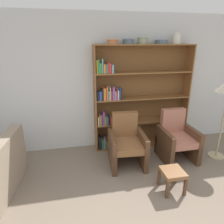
{
  "coord_description": "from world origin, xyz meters",
  "views": [
    {
      "loc": [
        -0.89,
        -1.37,
        2.21
      ],
      "look_at": [
        -0.2,
        2.12,
        0.95
      ],
      "focal_mm": 32.0,
      "sensor_mm": 36.0,
      "label": 1
    }
  ],
  "objects_px": {
    "bookshelf": "(134,100)",
    "footstool": "(173,174)",
    "bowl_copper": "(113,41)",
    "armchair_cushioned": "(177,139)",
    "vase_tall": "(177,39)",
    "bowl_brass": "(128,41)",
    "armchair_leather": "(127,143)",
    "bowl_sage": "(143,40)",
    "bowl_cream": "(161,42)"
  },
  "relations": [
    {
      "from": "bowl_brass",
      "to": "bowl_sage",
      "type": "bearing_deg",
      "value": 0.0
    },
    {
      "from": "bookshelf",
      "to": "bowl_brass",
      "type": "distance_m",
      "value": 1.18
    },
    {
      "from": "bookshelf",
      "to": "bowl_sage",
      "type": "bearing_deg",
      "value": -11.74
    },
    {
      "from": "bowl_copper",
      "to": "armchair_cushioned",
      "type": "relative_size",
      "value": 0.23
    },
    {
      "from": "armchair_cushioned",
      "to": "armchair_leather",
      "type": "bearing_deg",
      "value": -0.81
    },
    {
      "from": "armchair_leather",
      "to": "armchair_cushioned",
      "type": "xyz_separation_m",
      "value": [
        1.01,
        0.0,
        0.0
      ]
    },
    {
      "from": "bookshelf",
      "to": "bowl_copper",
      "type": "relative_size",
      "value": 9.94
    },
    {
      "from": "bookshelf",
      "to": "bowl_brass",
      "type": "relative_size",
      "value": 9.81
    },
    {
      "from": "bowl_sage",
      "to": "armchair_leather",
      "type": "xyz_separation_m",
      "value": [
        -0.45,
        -0.66,
        -1.82
      ]
    },
    {
      "from": "bookshelf",
      "to": "bowl_brass",
      "type": "xyz_separation_m",
      "value": [
        -0.17,
        -0.02,
        1.17
      ]
    },
    {
      "from": "armchair_cushioned",
      "to": "vase_tall",
      "type": "bearing_deg",
      "value": -102.96
    },
    {
      "from": "bowl_sage",
      "to": "footstool",
      "type": "height_order",
      "value": "bowl_sage"
    },
    {
      "from": "bowl_copper",
      "to": "bowl_cream",
      "type": "xyz_separation_m",
      "value": [
        0.97,
        -0.0,
        -0.0
      ]
    },
    {
      "from": "bowl_brass",
      "to": "armchair_leather",
      "type": "xyz_separation_m",
      "value": [
        -0.16,
        -0.66,
        -1.8
      ]
    },
    {
      "from": "bowl_copper",
      "to": "vase_tall",
      "type": "height_order",
      "value": "vase_tall"
    },
    {
      "from": "bowl_sage",
      "to": "footstool",
      "type": "relative_size",
      "value": 0.57
    },
    {
      "from": "bookshelf",
      "to": "armchair_cushioned",
      "type": "height_order",
      "value": "bookshelf"
    },
    {
      "from": "bowl_copper",
      "to": "footstool",
      "type": "distance_m",
      "value": 2.53
    },
    {
      "from": "armchair_cushioned",
      "to": "bowl_brass",
      "type": "bearing_deg",
      "value": -38.62
    },
    {
      "from": "bowl_sage",
      "to": "bowl_copper",
      "type": "bearing_deg",
      "value": 180.0
    },
    {
      "from": "bowl_sage",
      "to": "footstool",
      "type": "xyz_separation_m",
      "value": [
        0.05,
        -1.52,
        -1.95
      ]
    },
    {
      "from": "bowl_copper",
      "to": "armchair_leather",
      "type": "bearing_deg",
      "value": -78.76
    },
    {
      "from": "armchair_cushioned",
      "to": "bowl_sage",
      "type": "bearing_deg",
      "value": -50.49
    },
    {
      "from": "bowl_sage",
      "to": "armchair_leather",
      "type": "bearing_deg",
      "value": -124.56
    },
    {
      "from": "bowl_sage",
      "to": "vase_tall",
      "type": "bearing_deg",
      "value": 0.0
    },
    {
      "from": "armchair_cushioned",
      "to": "footstool",
      "type": "bearing_deg",
      "value": 58.31
    },
    {
      "from": "bowl_brass",
      "to": "armchair_leather",
      "type": "relative_size",
      "value": 0.23
    },
    {
      "from": "bookshelf",
      "to": "footstool",
      "type": "xyz_separation_m",
      "value": [
        0.16,
        -1.54,
        -0.76
      ]
    },
    {
      "from": "bookshelf",
      "to": "armchair_cushioned",
      "type": "bearing_deg",
      "value": -45.23
    },
    {
      "from": "bookshelf",
      "to": "bowl_sage",
      "type": "distance_m",
      "value": 1.2
    },
    {
      "from": "bowl_cream",
      "to": "armchair_leather",
      "type": "xyz_separation_m",
      "value": [
        -0.84,
        -0.66,
        -1.79
      ]
    },
    {
      "from": "bowl_brass",
      "to": "bowl_cream",
      "type": "distance_m",
      "value": 0.67
    },
    {
      "from": "bowl_sage",
      "to": "armchair_cushioned",
      "type": "xyz_separation_m",
      "value": [
        0.56,
        -0.66,
        -1.82
      ]
    },
    {
      "from": "armchair_cushioned",
      "to": "footstool",
      "type": "distance_m",
      "value": 1.01
    },
    {
      "from": "bowl_brass",
      "to": "bowl_cream",
      "type": "bearing_deg",
      "value": 0.0
    },
    {
      "from": "armchair_leather",
      "to": "footstool",
      "type": "relative_size",
      "value": 2.71
    },
    {
      "from": "bowl_brass",
      "to": "bookshelf",
      "type": "bearing_deg",
      "value": 8.19
    },
    {
      "from": "bowl_cream",
      "to": "bookshelf",
      "type": "bearing_deg",
      "value": 177.19
    },
    {
      "from": "bookshelf",
      "to": "bowl_sage",
      "type": "relative_size",
      "value": 10.73
    },
    {
      "from": "bowl_copper",
      "to": "vase_tall",
      "type": "distance_m",
      "value": 1.29
    },
    {
      "from": "vase_tall",
      "to": "footstool",
      "type": "xyz_separation_m",
      "value": [
        -0.65,
        -1.52,
        -1.98
      ]
    },
    {
      "from": "vase_tall",
      "to": "bowl_brass",
      "type": "bearing_deg",
      "value": -180.0
    },
    {
      "from": "armchair_leather",
      "to": "vase_tall",
      "type": "bearing_deg",
      "value": -146.8
    },
    {
      "from": "bowl_copper",
      "to": "bowl_cream",
      "type": "bearing_deg",
      "value": -0.0
    },
    {
      "from": "bowl_sage",
      "to": "vase_tall",
      "type": "relative_size",
      "value": 0.94
    },
    {
      "from": "armchair_leather",
      "to": "footstool",
      "type": "height_order",
      "value": "armchair_leather"
    },
    {
      "from": "bowl_sage",
      "to": "bowl_brass",
      "type": "bearing_deg",
      "value": -180.0
    },
    {
      "from": "bowl_sage",
      "to": "armchair_cushioned",
      "type": "bearing_deg",
      "value": -49.67
    },
    {
      "from": "armchair_cushioned",
      "to": "footstool",
      "type": "xyz_separation_m",
      "value": [
        -0.51,
        -0.86,
        -0.13
      ]
    },
    {
      "from": "bowl_sage",
      "to": "armchair_leather",
      "type": "relative_size",
      "value": 0.21
    }
  ]
}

